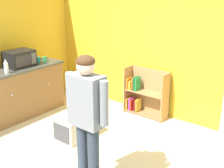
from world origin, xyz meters
The scene contains 11 objects.
back_wall centered at (0.00, 2.33, 1.35)m, with size 5.20×0.06×2.70m, color gold.
left_side_wall centered at (-2.63, 0.80, 1.35)m, with size 0.06×2.99×2.70m, color gold.
kitchen_counter centered at (-2.20, 0.37, 0.45)m, with size 0.65×2.34×0.90m.
bookshelf centered at (-0.46, 2.15, 0.37)m, with size 0.80×0.28×0.85m.
standing_person centered at (0.20, -0.07, 0.96)m, with size 0.57×0.22×1.61m.
pet_carrier centered at (-0.82, 0.71, 0.18)m, with size 0.42×0.55×0.36m.
microwave centered at (-2.20, 0.79, 1.04)m, with size 0.37×0.48×0.28m.
banana_bunch centered at (-2.35, 1.39, 0.93)m, with size 0.12×0.16×0.04m.
clear_bottle centered at (-2.00, 0.40, 1.00)m, with size 0.07×0.07×0.25m.
green_cup centered at (-2.10, 1.27, 0.95)m, with size 0.08×0.08×0.10m, color #329552.
teal_cup centered at (-2.17, 1.17, 0.95)m, with size 0.08×0.08×0.10m, color teal.
Camera 1 is at (2.20, -2.19, 2.29)m, focal length 47.74 mm.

